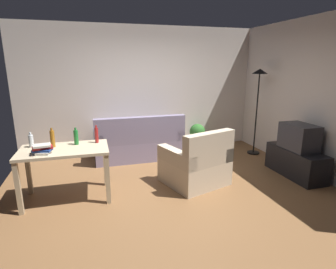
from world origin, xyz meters
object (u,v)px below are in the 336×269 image
Objects in this scene: bottle_clear at (31,141)px; torchiere_lamp at (258,88)px; bottle_red at (97,135)px; desk at (65,156)px; tv at (299,137)px; couch at (139,144)px; tv_stand at (296,162)px; bottle_amber at (52,139)px; armchair at (197,165)px; bottle_green at (76,137)px; potted_plant at (197,134)px; book_stack at (42,149)px.

torchiere_lamp is at bearing 11.59° from bottle_clear.
desk is at bearing -159.06° from bottle_red.
tv is 2.75× the size of bottle_clear.
tv is (2.47, -1.68, 0.39)m from couch.
tv_stand is 1.83× the size of tv.
couch is at bearing 56.45° from bottle_red.
bottle_amber is (0.29, -0.07, 0.03)m from bottle_clear.
bottle_red is at bearing 56.45° from couch.
tv_stand is at bearing 156.78° from armchair.
bottle_clear is 0.30m from bottle_amber.
bottle_green is at bearing -176.82° from bottle_red.
torchiere_lamp is 3.48m from bottle_red.
bottle_clear is at bearing 84.46° from tv.
couch is 0.98× the size of torchiere_lamp.
bottle_amber is at bearing -150.17° from potted_plant.
couch is 8.09× the size of bottle_clear.
bottle_clear reaches higher than couch.
bottle_clear is 0.86× the size of bottle_green.
potted_plant is 2.13× the size of book_stack.
tv is (0.00, 0.00, 0.46)m from tv_stand.
book_stack reaches higher than potted_plant.
tv_stand is at bearing -2.49° from desk.
book_stack is at bearing -163.00° from torchiere_lamp.
bottle_amber is (-0.15, 0.12, 0.23)m from desk.
bottle_amber is at bearing 85.05° from tv_stand.
tv_stand is 4.07m from book_stack.
couch is 2.07m from bottle_amber.
bottle_red is at bearing -0.92° from bottle_clear.
tv is 2.25× the size of book_stack.
armchair is 4.18× the size of bottle_red.
desk is at bearing -38.65° from bottle_amber.
couch is at bearing 48.72° from bottle_green.
desk is at bearing -136.23° from bottle_green.
tv is 0.50× the size of desk.
couch is 2.32m from book_stack.
bottle_amber is (-2.89, -1.66, 0.55)m from potted_plant.
bottle_clear is at bearing -153.47° from potted_plant.
tv_stand is 0.99× the size of armchair.
desk is at bearing 86.66° from tv.
desk is 2.12× the size of potted_plant.
armchair is at bearing -112.49° from potted_plant.
potted_plant is 3.59m from bottle_clear.
desk is 0.35m from book_stack.
book_stack is at bearing 89.37° from tv_stand.
book_stack is at bearing -143.51° from desk.
bottle_green is at bearing -166.08° from torchiere_lamp.
potted_plant is at bearing 33.19° from book_stack.
torchiere_lamp is 6.78× the size of book_stack.
desk is 0.54m from bottle_red.
bottle_amber is at bearing -13.44° from bottle_clear.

